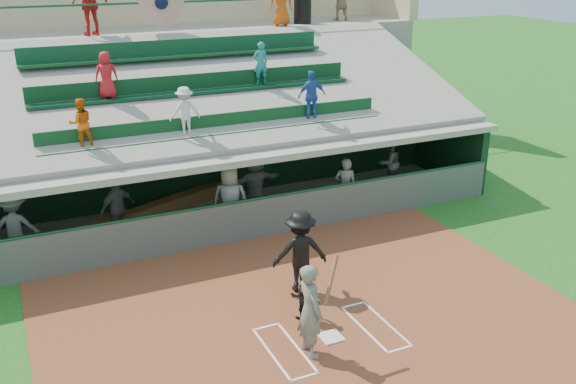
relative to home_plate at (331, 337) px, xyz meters
name	(u,v)px	position (x,y,z in m)	size (l,w,h in m)	color
ground	(331,338)	(0.00, 0.00, -0.04)	(100.00, 100.00, 0.00)	#1A5517
dirt_slab	(319,325)	(0.00, 0.50, -0.03)	(11.00, 9.00, 0.02)	brown
home_plate	(331,337)	(0.00, 0.00, 0.00)	(0.43, 0.43, 0.03)	silver
batters_box_chalk	(331,337)	(0.00, 0.00, -0.01)	(2.65, 1.85, 0.01)	white
dugout_floor	(220,217)	(0.00, 6.75, -0.02)	(16.00, 3.50, 0.04)	gray
concourse_slab	(157,93)	(0.00, 13.50, 2.26)	(20.00, 3.00, 4.60)	gray
grandstand	(179,112)	(0.00, 10.51, 2.23)	(20.40, 10.40, 7.80)	#535953
batter_at_plate	(310,310)	(-0.61, -0.28, 0.93)	(0.87, 0.77, 1.95)	#5A5D58
catcher	(303,295)	(-0.19, 0.91, 0.52)	(0.52, 0.41, 1.08)	black
home_umpire	(300,251)	(0.28, 2.01, 0.94)	(1.23, 0.71, 1.90)	black
dugout_bench	(197,196)	(-0.27, 8.07, 0.21)	(13.75, 0.41, 0.41)	olive
dugout_player_a	(15,227)	(-5.40, 6.18, 0.89)	(1.15, 0.66, 1.78)	#5F625D
dugout_player_b	(118,208)	(-2.90, 6.38, 0.88)	(1.03, 0.43, 1.75)	#545651
dugout_player_c	(230,200)	(-0.11, 5.46, 0.98)	(0.95, 0.62, 1.95)	#5F625D
dugout_player_d	(255,184)	(0.93, 6.34, 0.98)	(1.80, 0.57, 1.94)	#5B5D58
dugout_player_e	(345,187)	(3.30, 5.34, 0.86)	(0.63, 0.41, 1.72)	#51534F
dugout_player_f	(390,163)	(5.72, 6.74, 0.84)	(0.81, 0.63, 1.67)	#5C5F5A
trash_bin	(302,10)	(5.55, 12.83, 5.06)	(0.65, 0.65, 0.98)	black
concourse_staff_a	(90,4)	(-2.19, 12.43, 5.57)	(1.18, 0.49, 2.01)	red
concourse_staff_b	(281,2)	(4.47, 12.39, 5.41)	(0.83, 0.54, 1.69)	#C7450B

